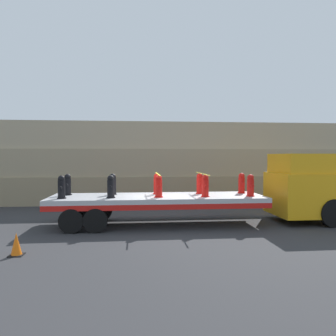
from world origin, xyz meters
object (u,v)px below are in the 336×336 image
object	(u,v)px
fire_hydrant_black_near_0	(62,187)
fire_hydrant_red_far_4	(242,183)
fire_hydrant_red_near_2	(159,186)
fire_hydrant_red_far_2	(157,184)
flatbed_trailer	(145,201)
fire_hydrant_black_far_0	(68,185)
fire_hydrant_red_far_3	(200,184)
fire_hydrant_black_far_1	(113,184)
fire_hydrant_red_near_3	(205,186)
fire_hydrant_red_near_4	(250,186)
traffic_cone	(16,244)
fire_hydrant_black_near_1	(111,187)
truck_cab	(308,187)

from	to	relation	value
fire_hydrant_black_near_0	fire_hydrant_red_far_4	xyz separation A→B (m)	(7.31, 1.10, 0.00)
fire_hydrant_red_near_2	fire_hydrant_red_far_2	xyz separation A→B (m)	(0.00, 1.10, 0.00)
flatbed_trailer	fire_hydrant_black_near_0	xyz separation A→B (m)	(-3.15, -0.55, 0.64)
fire_hydrant_black_far_0	fire_hydrant_red_far_3	distance (m)	5.48
fire_hydrant_black_near_0	fire_hydrant_black_far_1	bearing A→B (deg)	31.14
flatbed_trailer	fire_hydrant_black_far_1	distance (m)	1.57
fire_hydrant_red_near_3	fire_hydrant_red_near_4	size ratio (longest dim) A/B	1.00
fire_hydrant_red_far_2	fire_hydrant_red_far_3	world-z (taller)	same
fire_hydrant_black_far_1	traffic_cone	size ratio (longest dim) A/B	1.37
fire_hydrant_black_near_0	traffic_cone	world-z (taller)	fire_hydrant_black_near_0
fire_hydrant_red_near_3	flatbed_trailer	bearing A→B (deg)	166.70
fire_hydrant_red_near_4	fire_hydrant_red_far_4	bearing A→B (deg)	90.00
flatbed_trailer	fire_hydrant_black_near_0	bearing A→B (deg)	-170.05
fire_hydrant_red_near_2	traffic_cone	size ratio (longest dim) A/B	1.37
fire_hydrant_black_near_0	fire_hydrant_red_far_2	size ratio (longest dim) A/B	1.00
fire_hydrant_red_far_2	traffic_cone	world-z (taller)	fire_hydrant_red_far_2
fire_hydrant_black_far_0	fire_hydrant_black_near_1	xyz separation A→B (m)	(1.83, -1.10, 0.00)
truck_cab	traffic_cone	size ratio (longest dim) A/B	4.51
truck_cab	fire_hydrant_red_far_4	bearing A→B (deg)	168.42
traffic_cone	fire_hydrant_red_far_2	bearing A→B (deg)	45.65
fire_hydrant_red_far_2	traffic_cone	bearing A→B (deg)	-134.35
fire_hydrant_red_near_2	traffic_cone	distance (m)	5.42
fire_hydrant_black_near_1	traffic_cone	xyz separation A→B (m)	(-2.37, -3.18, -1.29)
fire_hydrant_red_near_2	fire_hydrant_red_far_4	size ratio (longest dim) A/B	1.00
fire_hydrant_black_near_1	fire_hydrant_red_far_3	world-z (taller)	same
flatbed_trailer	fire_hydrant_red_near_2	world-z (taller)	fire_hydrant_red_near_2
fire_hydrant_red_near_3	fire_hydrant_red_far_4	xyz separation A→B (m)	(1.83, 1.10, 0.00)
fire_hydrant_red_near_3	fire_hydrant_red_near_2	bearing A→B (deg)	180.00
fire_hydrant_red_far_3	fire_hydrant_red_far_4	world-z (taller)	same
truck_cab	traffic_cone	distance (m)	11.25
fire_hydrant_black_near_1	fire_hydrant_red_near_3	bearing A→B (deg)	0.00
flatbed_trailer	fire_hydrant_red_far_2	distance (m)	0.99
flatbed_trailer	fire_hydrant_black_near_1	size ratio (longest dim) A/B	9.78
fire_hydrant_black_far_0	fire_hydrant_red_near_2	bearing A→B (deg)	-16.81
fire_hydrant_black_near_0	fire_hydrant_red_near_3	size ratio (longest dim) A/B	1.00
fire_hydrant_black_far_0	fire_hydrant_red_far_4	distance (m)	7.31
fire_hydrant_red_far_2	fire_hydrant_red_far_4	bearing A→B (deg)	0.00
fire_hydrant_red_near_3	fire_hydrant_red_far_4	bearing A→B (deg)	31.14
fire_hydrant_black_near_0	fire_hydrant_black_far_0	xyz separation A→B (m)	(0.00, 1.10, 0.00)
fire_hydrant_black_near_0	fire_hydrant_red_near_2	world-z (taller)	same
fire_hydrant_black_far_1	fire_hydrant_red_near_4	bearing A→B (deg)	-11.38
truck_cab	traffic_cone	bearing A→B (deg)	-160.49
fire_hydrant_black_near_1	flatbed_trailer	bearing A→B (deg)	22.70
fire_hydrant_black_far_0	fire_hydrant_red_far_3	world-z (taller)	same
fire_hydrant_red_near_2	fire_hydrant_red_near_3	bearing A→B (deg)	0.00
fire_hydrant_red_far_2	fire_hydrant_red_near_4	size ratio (longest dim) A/B	1.00
fire_hydrant_red_near_4	traffic_cone	world-z (taller)	fire_hydrant_red_near_4
fire_hydrant_black_near_0	fire_hydrant_red_near_2	xyz separation A→B (m)	(3.66, 0.00, 0.00)
fire_hydrant_black_near_1	fire_hydrant_red_far_3	xyz separation A→B (m)	(3.66, 1.10, 0.00)
flatbed_trailer	fire_hydrant_black_far_1	world-z (taller)	fire_hydrant_black_far_1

